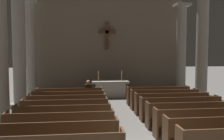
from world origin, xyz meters
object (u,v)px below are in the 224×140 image
at_px(pew_right_row_4, 191,114).
at_px(lone_worshipper, 88,92).
at_px(pew_right_row_6, 171,103).
at_px(candlestick_right, 122,77).
at_px(pew_right_row_8, 158,95).
at_px(pew_right_row_2, 221,132).
at_px(altar, 110,89).
at_px(candlestick_left, 98,78).
at_px(pew_left_row_3, 60,126).
at_px(column_right_third, 202,50).
at_px(pew_right_row_3, 204,122).
at_px(pew_right_row_5, 180,108).
at_px(pew_left_row_2, 57,138).
at_px(pew_left_row_6, 67,105).
at_px(pew_left_row_7, 68,101).
at_px(pew_left_row_4, 63,118).
at_px(column_right_fourth, 181,51).
at_px(pew_right_row_7, 164,99).
at_px(pew_left_row_8, 70,97).
at_px(column_left_third, 19,50).
at_px(column_left_fourth, 31,50).
at_px(pew_left_row_5, 65,111).

height_order(pew_right_row_4, lone_worshipper, lone_worshipper).
xyz_separation_m(pew_right_row_6, candlestick_right, (-1.57, 4.23, 0.72)).
bearing_deg(pew_right_row_8, pew_right_row_2, -90.00).
relative_size(altar, candlestick_left, 3.68).
height_order(pew_left_row_3, column_right_third, column_right_third).
relative_size(pew_right_row_3, pew_right_row_6, 1.00).
bearing_deg(altar, pew_right_row_5, -66.55).
bearing_deg(pew_right_row_6, column_right_third, 42.02).
bearing_deg(pew_left_row_2, pew_left_row_6, 90.00).
bearing_deg(pew_left_row_7, column_right_third, 9.82).
bearing_deg(pew_right_row_2, pew_left_row_4, 156.42).
relative_size(pew_left_row_6, pew_left_row_7, 1.00).
bearing_deg(pew_left_row_2, pew_right_row_6, 41.12).
xyz_separation_m(pew_left_row_6, pew_right_row_2, (4.53, -3.96, 0.00)).
xyz_separation_m(pew_left_row_6, lone_worshipper, (0.92, 2.02, 0.22)).
xyz_separation_m(candlestick_right, lone_worshipper, (-2.05, -2.22, -0.50)).
relative_size(pew_left_row_6, column_right_fourth, 0.56).
distance_m(pew_right_row_5, lone_worshipper, 4.70).
bearing_deg(pew_right_row_7, pew_right_row_3, -90.00).
distance_m(pew_left_row_8, column_right_third, 7.35).
distance_m(pew_right_row_2, altar, 8.50).
relative_size(pew_left_row_6, column_left_third, 0.56).
xyz_separation_m(pew_right_row_4, column_left_fourth, (-6.97, 7.01, 2.34)).
bearing_deg(altar, pew_left_row_4, -110.04).
xyz_separation_m(pew_left_row_5, pew_left_row_6, (0.00, 0.99, 0.00)).
distance_m(column_right_fourth, lone_worshipper, 7.08).
bearing_deg(column_right_fourth, pew_left_row_5, -139.15).
xyz_separation_m(pew_right_row_5, candlestick_left, (-2.97, 5.22, 0.72)).
distance_m(pew_left_row_4, column_right_third, 8.45).
bearing_deg(column_left_fourth, column_right_third, -16.81).
bearing_deg(pew_left_row_6, pew_right_row_8, 23.58).
height_order(pew_right_row_2, candlestick_left, candlestick_left).
bearing_deg(pew_right_row_3, pew_left_row_7, 138.88).
height_order(pew_left_row_3, lone_worshipper, lone_worshipper).
relative_size(pew_left_row_7, pew_right_row_2, 1.00).
bearing_deg(pew_right_row_7, pew_right_row_5, -90.00).
relative_size(pew_left_row_7, pew_right_row_3, 1.00).
bearing_deg(pew_left_row_6, column_right_fourth, 35.85).
bearing_deg(altar, candlestick_right, 0.00).
bearing_deg(pew_left_row_4, column_left_fourth, 109.15).
relative_size(pew_right_row_4, column_right_fourth, 0.56).
height_order(pew_left_row_8, column_right_third, column_right_third).
bearing_deg(candlestick_right, pew_right_row_4, -75.85).
bearing_deg(column_left_fourth, candlestick_left, -11.33).
relative_size(pew_right_row_6, column_right_third, 0.56).
bearing_deg(pew_right_row_8, column_left_fourth, 156.31).
distance_m(pew_left_row_6, lone_worshipper, 2.23).
bearing_deg(pew_right_row_5, pew_left_row_8, 146.78).
xyz_separation_m(pew_left_row_3, pew_right_row_3, (4.53, 0.00, 0.00)).
xyz_separation_m(pew_right_row_7, altar, (-2.27, 3.24, 0.06)).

